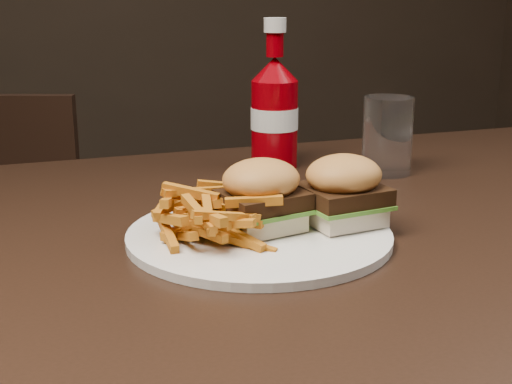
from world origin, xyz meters
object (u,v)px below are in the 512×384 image
object	(u,v)px
dining_table	(326,233)
tumbler	(387,136)
ketchup_bottle	(274,127)
chair_far	(29,256)
plate	(259,235)

from	to	relation	value
dining_table	tumbler	distance (m)	0.25
dining_table	ketchup_bottle	bearing A→B (deg)	83.16
dining_table	ketchup_bottle	world-z (taller)	ketchup_bottle
chair_far	tumbler	distance (m)	0.94
plate	ketchup_bottle	size ratio (longest dim) A/B	2.04
chair_far	tumbler	bearing A→B (deg)	145.21
chair_far	plate	size ratio (longest dim) A/B	1.29
chair_far	tumbler	xyz separation A→B (m)	(0.49, -0.71, 0.38)
chair_far	ketchup_bottle	bearing A→B (deg)	140.14
ketchup_bottle	dining_table	bearing A→B (deg)	-96.84
chair_far	ketchup_bottle	size ratio (longest dim) A/B	2.62
plate	ketchup_bottle	world-z (taller)	ketchup_bottle
ketchup_bottle	tumbler	bearing A→B (deg)	-32.84
plate	ketchup_bottle	xyz separation A→B (m)	(0.13, 0.30, 0.06)
dining_table	chair_far	bearing A→B (deg)	110.34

